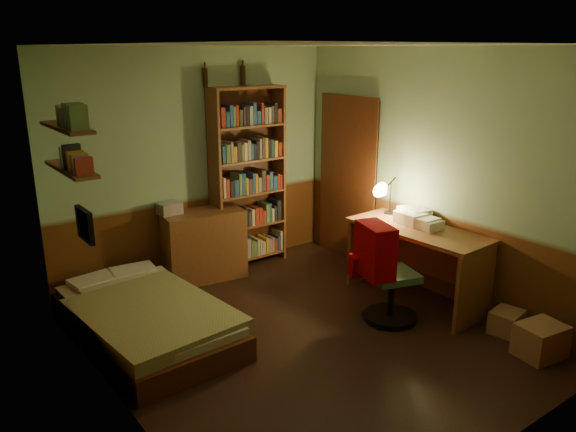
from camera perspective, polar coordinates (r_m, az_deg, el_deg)
floor at (r=5.38m, az=1.62°, el=-12.02°), size 3.50×4.00×0.02m
ceiling at (r=4.72m, az=1.89°, el=17.11°), size 3.50×4.00×0.02m
wall_back at (r=6.54m, az=-9.27°, el=5.24°), size 3.50×0.02×2.60m
wall_left at (r=4.08m, az=-18.04°, el=-2.35°), size 0.02×4.00×2.60m
wall_right at (r=6.11m, az=14.85°, el=4.09°), size 0.02×4.00×2.60m
wall_front at (r=3.62m, az=21.97°, el=-5.23°), size 3.50×0.02×2.60m
doorway at (r=7.01m, az=6.20°, el=3.61°), size 0.06×0.90×2.00m
door_trim at (r=6.98m, az=5.99°, el=3.57°), size 0.02×0.98×2.08m
bed at (r=5.39m, az=-14.39°, el=-8.87°), size 1.14×2.03×0.59m
dresser at (r=6.53m, az=-8.55°, el=-2.93°), size 0.96×0.57×0.80m
mini_stereo at (r=6.36m, az=-11.95°, el=0.77°), size 0.26×0.20×0.13m
bookshelf at (r=6.74m, az=-4.08°, el=3.84°), size 0.94×0.32×2.16m
bottle_left at (r=6.44m, az=-8.41°, el=13.75°), size 0.07×0.07×0.21m
bottle_right at (r=6.69m, az=-4.60°, el=14.04°), size 0.07×0.07×0.22m
desk at (r=6.05m, az=12.84°, el=-4.83°), size 0.70×1.52×0.80m
paper_stack at (r=6.20m, az=12.71°, el=0.24°), size 0.28×0.35×0.13m
desk_lamp at (r=6.31m, az=10.37°, el=2.52°), size 0.20×0.20×0.52m
office_chair at (r=5.52m, az=10.59°, el=-5.34°), size 0.65×0.60×1.06m
red_jacket at (r=5.26m, az=7.32°, el=2.75°), size 0.38×0.49×0.51m
wall_shelf_lower at (r=5.06m, az=-21.17°, el=4.46°), size 0.20×0.90×0.03m
wall_shelf_upper at (r=5.01m, az=-21.59°, el=8.37°), size 0.20×0.90×0.03m
framed_picture at (r=4.66m, az=-19.95°, el=-0.86°), size 0.04×0.32×0.26m
cardboard_box_a at (r=5.44m, az=24.28°, el=-11.44°), size 0.43×0.37×0.29m
cardboard_box_b at (r=5.75m, az=21.31°, el=-9.97°), size 0.34×0.30×0.21m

